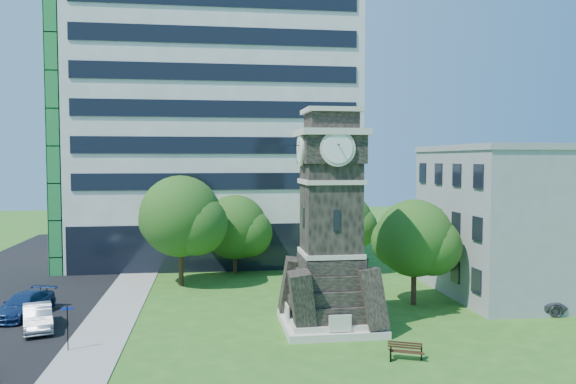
{
  "coord_description": "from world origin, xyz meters",
  "views": [
    {
      "loc": [
        -3.62,
        -28.52,
        9.43
      ],
      "look_at": [
        1.18,
        6.21,
        7.39
      ],
      "focal_mm": 35.0,
      "sensor_mm": 36.0,
      "label": 1
    }
  ],
  "objects": [
    {
      "name": "car_street_mid",
      "position": [
        -13.19,
        3.71,
        0.69
      ],
      "size": [
        2.67,
        4.43,
        1.38
      ],
      "primitive_type": "imported",
      "rotation": [
        0.0,
        0.0,
        0.31
      ],
      "color": "#94979A",
      "rests_on": "ground"
    },
    {
      "name": "street_sign",
      "position": [
        -10.63,
        -0.24,
        1.42
      ],
      "size": [
        0.54,
        0.05,
        2.27
      ],
      "rotation": [
        0.0,
        0.0,
        0.18
      ],
      "color": "black",
      "rests_on": "ground"
    },
    {
      "name": "park_bench",
      "position": [
        5.43,
        -3.61,
        0.44
      ],
      "size": [
        1.6,
        0.43,
        0.83
      ],
      "rotation": [
        0.0,
        0.0,
        -0.41
      ],
      "color": "black",
      "rests_on": "ground"
    },
    {
      "name": "car_street_north",
      "position": [
        -14.79,
        6.52,
        0.7
      ],
      "size": [
        3.12,
        5.16,
        1.4
      ],
      "primitive_type": "imported",
      "rotation": [
        0.0,
        0.0,
        -0.26
      ],
      "color": "navy",
      "rests_on": "ground"
    },
    {
      "name": "office_tall",
      "position": [
        -3.2,
        25.84,
        14.22
      ],
      "size": [
        26.2,
        15.11,
        28.6
      ],
      "color": "white",
      "rests_on": "ground"
    },
    {
      "name": "tree_nw",
      "position": [
        -5.77,
        13.63,
        5.01
      ],
      "size": [
        6.65,
        6.05,
        8.25
      ],
      "rotation": [
        0.0,
        0.0,
        0.15
      ],
      "color": "#332114",
      "rests_on": "ground"
    },
    {
      "name": "tree_east",
      "position": [
        9.47,
        6.0,
        4.18
      ],
      "size": [
        5.52,
        5.02,
        6.86
      ],
      "rotation": [
        0.0,
        0.0,
        -0.3
      ],
      "color": "#332114",
      "rests_on": "ground"
    },
    {
      "name": "office_low",
      "position": [
        19.97,
        8.0,
        5.21
      ],
      "size": [
        15.2,
        12.2,
        10.4
      ],
      "color": "#96999C",
      "rests_on": "ground"
    },
    {
      "name": "tree_nc",
      "position": [
        -1.59,
        17.68,
        3.69
      ],
      "size": [
        5.86,
        5.33,
        6.51
      ],
      "rotation": [
        0.0,
        0.0,
        -0.11
      ],
      "color": "#332114",
      "rests_on": "ground"
    },
    {
      "name": "clock_tower",
      "position": [
        3.0,
        2.0,
        5.28
      ],
      "size": [
        5.4,
        5.4,
        12.22
      ],
      "color": "beige",
      "rests_on": "ground"
    },
    {
      "name": "ground",
      "position": [
        0.0,
        0.0,
        0.0
      ],
      "size": [
        160.0,
        160.0,
        0.0
      ],
      "primitive_type": "plane",
      "color": "#2C5F1B",
      "rests_on": "ground"
    },
    {
      "name": "tree_ne",
      "position": [
        7.43,
        16.74,
        4.18
      ],
      "size": [
        5.06,
        4.6,
        6.65
      ],
      "rotation": [
        0.0,
        0.0,
        -0.04
      ],
      "color": "#332114",
      "rests_on": "ground"
    },
    {
      "name": "car_east_lot",
      "position": [
        15.52,
        3.15,
        0.67
      ],
      "size": [
        5.09,
        2.93,
        1.33
      ],
      "primitive_type": "imported",
      "rotation": [
        0.0,
        0.0,
        1.41
      ],
      "color": "#515056",
      "rests_on": "ground"
    },
    {
      "name": "sidewalk",
      "position": [
        -9.5,
        5.0,
        0.03
      ],
      "size": [
        3.0,
        70.0,
        0.06
      ],
      "primitive_type": "cube",
      "color": "gray",
      "rests_on": "ground"
    }
  ]
}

